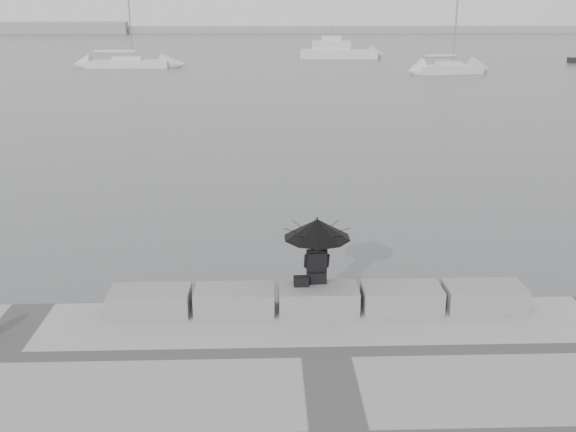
{
  "coord_description": "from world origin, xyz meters",
  "views": [
    {
      "loc": [
        -1.0,
        -12.26,
        6.41
      ],
      "look_at": [
        -0.51,
        3.0,
        1.4
      ],
      "focal_mm": 40.0,
      "sensor_mm": 36.0,
      "label": 1
    }
  ],
  "objects_px": {
    "seated_person": "(317,234)",
    "sailboat_right": "(449,68)",
    "sailboat_left": "(128,63)",
    "motor_cruiser": "(339,51)",
    "dinghy": "(138,64)"
  },
  "relations": [
    {
      "from": "sailboat_left",
      "to": "dinghy",
      "type": "bearing_deg",
      "value": 38.37
    },
    {
      "from": "sailboat_left",
      "to": "motor_cruiser",
      "type": "relative_size",
      "value": 1.29
    },
    {
      "from": "seated_person",
      "to": "dinghy",
      "type": "height_order",
      "value": "seated_person"
    },
    {
      "from": "dinghy",
      "to": "seated_person",
      "type": "bearing_deg",
      "value": -69.8
    },
    {
      "from": "sailboat_right",
      "to": "motor_cruiser",
      "type": "relative_size",
      "value": 1.29
    },
    {
      "from": "sailboat_left",
      "to": "sailboat_right",
      "type": "height_order",
      "value": "same"
    },
    {
      "from": "motor_cruiser",
      "to": "dinghy",
      "type": "distance_m",
      "value": 26.06
    },
    {
      "from": "seated_person",
      "to": "sailboat_right",
      "type": "xyz_separation_m",
      "value": [
        17.14,
        52.53,
        -1.5
      ]
    },
    {
      "from": "seated_person",
      "to": "sailboat_right",
      "type": "distance_m",
      "value": 55.27
    },
    {
      "from": "seated_person",
      "to": "sailboat_left",
      "type": "distance_m",
      "value": 62.29
    },
    {
      "from": "seated_person",
      "to": "sailboat_right",
      "type": "relative_size",
      "value": 0.11
    },
    {
      "from": "seated_person",
      "to": "sailboat_left",
      "type": "bearing_deg",
      "value": 101.21
    },
    {
      "from": "seated_person",
      "to": "sailboat_right",
      "type": "height_order",
      "value": "sailboat_right"
    },
    {
      "from": "seated_person",
      "to": "motor_cruiser",
      "type": "bearing_deg",
      "value": 79.62
    },
    {
      "from": "seated_person",
      "to": "sailboat_left",
      "type": "relative_size",
      "value": 0.11
    }
  ]
}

